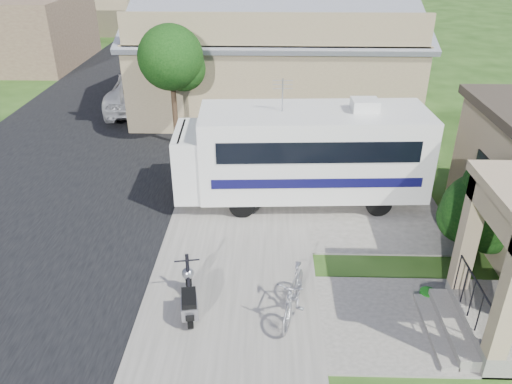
{
  "coord_description": "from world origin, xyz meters",
  "views": [
    {
      "loc": [
        -0.17,
        -9.28,
        7.53
      ],
      "look_at": [
        -0.5,
        2.5,
        1.3
      ],
      "focal_mm": 35.0,
      "sensor_mm": 36.0,
      "label": 1
    }
  ],
  "objects_px": {
    "bicycle": "(293,296)",
    "garden_hose": "(428,295)",
    "shrub": "(483,207)",
    "scooter": "(189,297)",
    "pickup_truck": "(144,89)",
    "motorhome": "(303,152)",
    "van": "(162,57)"
  },
  "relations": [
    {
      "from": "motorhome",
      "to": "bicycle",
      "type": "distance_m",
      "value": 5.48
    },
    {
      "from": "motorhome",
      "to": "scooter",
      "type": "relative_size",
      "value": 4.72
    },
    {
      "from": "motorhome",
      "to": "shrub",
      "type": "bearing_deg",
      "value": -35.05
    },
    {
      "from": "van",
      "to": "pickup_truck",
      "type": "bearing_deg",
      "value": -91.66
    },
    {
      "from": "bicycle",
      "to": "garden_hose",
      "type": "relative_size",
      "value": 5.12
    },
    {
      "from": "scooter",
      "to": "garden_hose",
      "type": "xyz_separation_m",
      "value": [
        5.38,
        0.69,
        -0.39
      ]
    },
    {
      "from": "shrub",
      "to": "bicycle",
      "type": "relative_size",
      "value": 1.39
    },
    {
      "from": "motorhome",
      "to": "shrub",
      "type": "distance_m",
      "value": 5.16
    },
    {
      "from": "motorhome",
      "to": "pickup_truck",
      "type": "xyz_separation_m",
      "value": [
        -6.96,
        9.05,
        -0.77
      ]
    },
    {
      "from": "motorhome",
      "to": "bicycle",
      "type": "relative_size",
      "value": 3.97
    },
    {
      "from": "scooter",
      "to": "van",
      "type": "bearing_deg",
      "value": 92.86
    },
    {
      "from": "bicycle",
      "to": "garden_hose",
      "type": "bearing_deg",
      "value": 27.26
    },
    {
      "from": "shrub",
      "to": "pickup_truck",
      "type": "relative_size",
      "value": 0.42
    },
    {
      "from": "shrub",
      "to": "van",
      "type": "xyz_separation_m",
      "value": [
        -11.67,
        17.96,
        -0.37
      ]
    },
    {
      "from": "scooter",
      "to": "garden_hose",
      "type": "relative_size",
      "value": 4.32
    },
    {
      "from": "scooter",
      "to": "garden_hose",
      "type": "height_order",
      "value": "scooter"
    },
    {
      "from": "shrub",
      "to": "garden_hose",
      "type": "xyz_separation_m",
      "value": [
        -1.7,
        -1.92,
        -1.26
      ]
    },
    {
      "from": "bicycle",
      "to": "van",
      "type": "distance_m",
      "value": 21.69
    },
    {
      "from": "motorhome",
      "to": "scooter",
      "type": "xyz_separation_m",
      "value": [
        -2.72,
        -5.35,
        -1.16
      ]
    },
    {
      "from": "shrub",
      "to": "pickup_truck",
      "type": "height_order",
      "value": "shrub"
    },
    {
      "from": "scooter",
      "to": "bicycle",
      "type": "height_order",
      "value": "bicycle"
    },
    {
      "from": "scooter",
      "to": "bicycle",
      "type": "bearing_deg",
      "value": -9.81
    },
    {
      "from": "van",
      "to": "garden_hose",
      "type": "height_order",
      "value": "van"
    },
    {
      "from": "bicycle",
      "to": "garden_hose",
      "type": "distance_m",
      "value": 3.24
    },
    {
      "from": "shrub",
      "to": "scooter",
      "type": "height_order",
      "value": "shrub"
    },
    {
      "from": "pickup_truck",
      "to": "shrub",
      "type": "bearing_deg",
      "value": 128.24
    },
    {
      "from": "pickup_truck",
      "to": "bicycle",
      "type": "bearing_deg",
      "value": 108.68
    },
    {
      "from": "bicycle",
      "to": "garden_hose",
      "type": "height_order",
      "value": "bicycle"
    },
    {
      "from": "scooter",
      "to": "pickup_truck",
      "type": "bearing_deg",
      "value": 96.7
    },
    {
      "from": "van",
      "to": "bicycle",
      "type": "bearing_deg",
      "value": -76.49
    },
    {
      "from": "scooter",
      "to": "pickup_truck",
      "type": "distance_m",
      "value": 15.01
    },
    {
      "from": "scooter",
      "to": "bicycle",
      "type": "relative_size",
      "value": 0.84
    }
  ]
}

